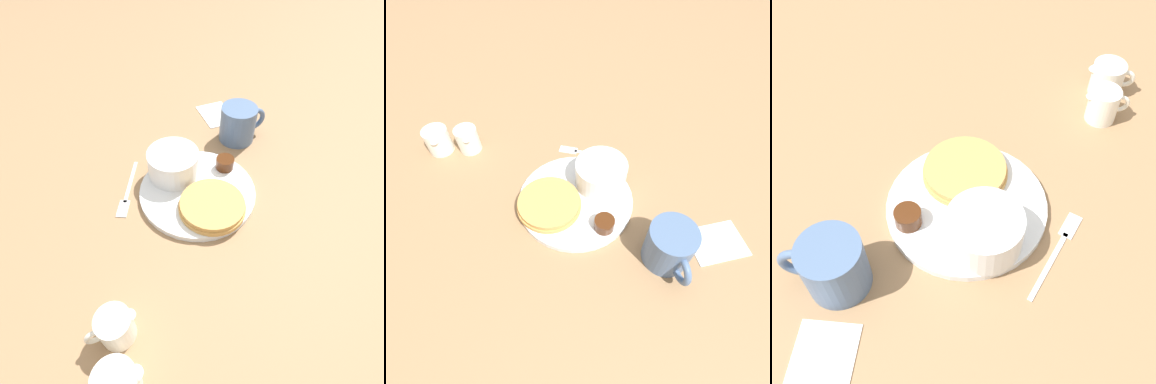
# 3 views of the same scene
# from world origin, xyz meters

# --- Properties ---
(ground_plane) EXTENTS (4.00, 4.00, 0.00)m
(ground_plane) POSITION_xyz_m (0.00, 0.00, 0.00)
(ground_plane) COLOR #93704C
(plate) EXTENTS (0.23, 0.23, 0.01)m
(plate) POSITION_xyz_m (0.00, 0.00, 0.01)
(plate) COLOR white
(plate) RESTS_ON ground_plane
(pancake_stack) EXTENTS (0.13, 0.13, 0.02)m
(pancake_stack) POSITION_xyz_m (-0.05, -0.02, 0.02)
(pancake_stack) COLOR tan
(pancake_stack) RESTS_ON plate
(bowl) EXTENTS (0.10, 0.10, 0.06)m
(bowl) POSITION_xyz_m (0.05, 0.04, 0.04)
(bowl) COLOR white
(bowl) RESTS_ON plate
(syrup_cup) EXTENTS (0.04, 0.04, 0.02)m
(syrup_cup) POSITION_xyz_m (0.06, -0.06, 0.02)
(syrup_cup) COLOR #47230F
(syrup_cup) RESTS_ON plate
(butter_ramekin) EXTENTS (0.05, 0.05, 0.04)m
(butter_ramekin) POSITION_xyz_m (0.07, 0.05, 0.03)
(butter_ramekin) COLOR white
(butter_ramekin) RESTS_ON plate
(coffee_mug) EXTENTS (0.08, 0.11, 0.08)m
(coffee_mug) POSITION_xyz_m (0.17, -0.11, 0.04)
(coffee_mug) COLOR slate
(coffee_mug) RESTS_ON ground_plane
(creamer_pitcher_near) EXTENTS (0.05, 0.07, 0.06)m
(creamer_pitcher_near) POSITION_xyz_m (-0.26, 0.14, 0.03)
(creamer_pitcher_near) COLOR white
(creamer_pitcher_near) RESTS_ON ground_plane
(creamer_pitcher_far) EXTENTS (0.06, 0.08, 0.06)m
(creamer_pitcher_far) POSITION_xyz_m (-0.32, 0.13, 0.03)
(creamer_pitcher_far) COLOR white
(creamer_pitcher_far) RESTS_ON ground_plane
(fork) EXTENTS (0.15, 0.04, 0.00)m
(fork) POSITION_xyz_m (0.01, 0.14, 0.00)
(fork) COLOR silver
(fork) RESTS_ON ground_plane
(napkin) EXTENTS (0.12, 0.10, 0.00)m
(napkin) POSITION_xyz_m (0.27, -0.08, 0.00)
(napkin) COLOR white
(napkin) RESTS_ON ground_plane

